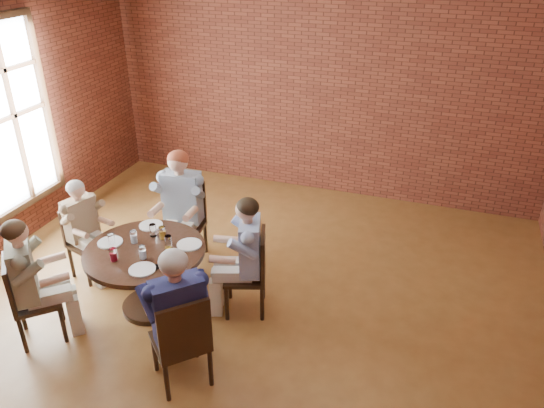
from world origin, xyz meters
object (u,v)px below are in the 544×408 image
(chair_a, at_px, (253,270))
(chair_e, at_px, (183,340))
(dining_table, at_px, (147,267))
(chair_d, at_px, (26,297))
(diner_e, at_px, (178,317))
(chair_b, at_px, (185,218))
(smartphone, at_px, (153,269))
(diner_a, at_px, (244,257))
(diner_b, at_px, (181,208))
(diner_c, at_px, (85,231))
(chair_c, at_px, (83,238))
(diner_d, at_px, (32,281))

(chair_a, relative_size, chair_e, 0.96)
(dining_table, bearing_deg, chair_d, -136.59)
(diner_e, bearing_deg, chair_b, -109.30)
(smartphone, bearing_deg, dining_table, 149.12)
(diner_a, distance_m, diner_b, 1.27)
(chair_d, distance_m, diner_e, 1.67)
(diner_c, bearing_deg, chair_c, 90.00)
(diner_a, bearing_deg, smartphone, -67.43)
(dining_table, distance_m, diner_b, 1.01)
(diner_a, height_order, diner_d, same)
(diner_e, xyz_separation_m, smartphone, (-0.53, 0.50, 0.05))
(smartphone, bearing_deg, diner_c, 170.31)
(dining_table, xyz_separation_m, chair_b, (-0.12, 1.08, 0.00))
(diner_c, height_order, diner_e, diner_e)
(dining_table, relative_size, chair_b, 1.26)
(diner_a, bearing_deg, diner_b, -139.84)
(chair_b, relative_size, diner_e, 0.70)
(diner_d, distance_m, smartphone, 1.16)
(dining_table, distance_m, diner_a, 1.04)
(chair_b, relative_size, diner_c, 0.81)
(chair_b, distance_m, chair_e, 2.17)
(chair_c, bearing_deg, diner_e, -103.72)
(diner_d, height_order, chair_e, diner_d)
(diner_a, height_order, diner_e, diner_e)
(chair_a, bearing_deg, diner_e, -31.09)
(chair_a, bearing_deg, smartphone, -69.31)
(diner_e, relative_size, smartphone, 9.30)
(chair_d, bearing_deg, chair_e, -134.96)
(diner_b, height_order, chair_d, diner_b)
(chair_d, xyz_separation_m, diner_d, (0.06, 0.06, 0.16))
(diner_d, bearing_deg, chair_b, -63.48)
(chair_b, distance_m, smartphone, 1.44)
(chair_c, bearing_deg, dining_table, -90.00)
(diner_a, bearing_deg, chair_b, -143.21)
(chair_c, distance_m, chair_d, 1.15)
(diner_c, height_order, diner_d, diner_d)
(diner_e, distance_m, smartphone, 0.73)
(chair_d, xyz_separation_m, smartphone, (1.12, 0.52, 0.24))
(diner_d, bearing_deg, chair_e, -137.05)
(dining_table, height_order, diner_b, diner_b)
(diner_a, bearing_deg, diner_c, -107.96)
(dining_table, height_order, chair_b, chair_b)
(chair_b, relative_size, chair_c, 1.13)
(chair_b, distance_m, diner_b, 0.21)
(diner_b, height_order, chair_c, diner_b)
(diner_a, distance_m, diner_d, 2.06)
(diner_c, bearing_deg, diner_b, -34.72)
(dining_table, xyz_separation_m, diner_a, (0.97, 0.33, 0.14))
(diner_a, bearing_deg, chair_c, -108.58)
(diner_b, height_order, smartphone, diner_b)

